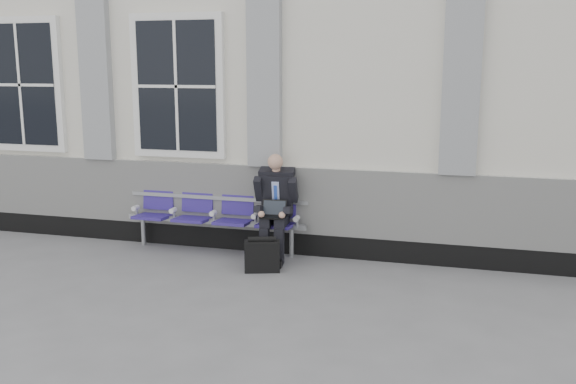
% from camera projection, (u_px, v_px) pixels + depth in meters
% --- Properties ---
extents(ground, '(70.00, 70.00, 0.00)m').
position_uv_depth(ground, '(107.00, 274.00, 7.92)').
color(ground, slate).
rests_on(ground, ground).
extents(station_building, '(14.40, 4.40, 4.49)m').
position_uv_depth(station_building, '(210.00, 84.00, 10.77)').
color(station_building, silver).
rests_on(station_building, ground).
extents(bench, '(2.60, 0.47, 0.91)m').
position_uv_depth(bench, '(215.00, 212.00, 8.82)').
color(bench, '#9EA0A3').
rests_on(bench, ground).
extents(businessman, '(0.58, 0.78, 1.41)m').
position_uv_depth(businessman, '(276.00, 203.00, 8.41)').
color(businessman, black).
rests_on(businessman, ground).
extents(briefcase, '(0.47, 0.31, 0.45)m').
position_uv_depth(briefcase, '(262.00, 255.00, 7.98)').
color(briefcase, black).
rests_on(briefcase, ground).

